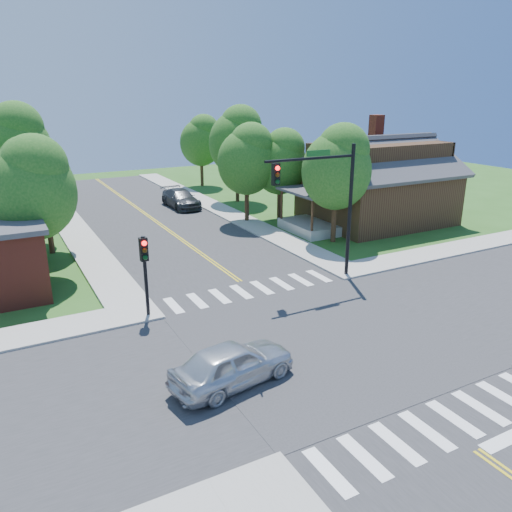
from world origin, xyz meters
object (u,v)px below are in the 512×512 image
car_dgrey (181,199)px  signal_pole_nw (145,262)px  signal_mast_ne (325,192)px  house_ne (377,179)px  car_silver (233,365)px

car_dgrey → signal_pole_nw: bearing=-115.4°
signal_mast_ne → house_ne: size_ratio=0.55×
signal_pole_nw → car_silver: bearing=-81.5°
signal_mast_ne → signal_pole_nw: signal_mast_ne is taller
house_ne → signal_mast_ne: bearing=-142.3°
signal_mast_ne → signal_pole_nw: bearing=-179.9°
house_ne → car_dgrey: size_ratio=2.43×
car_silver → signal_pole_nw: bearing=-1.9°
signal_mast_ne → house_ne: (11.19, 8.65, -1.52)m
signal_mast_ne → car_dgrey: signal_mast_ne is taller
house_ne → car_dgrey: bearing=134.3°
signal_mast_ne → car_dgrey: 20.96m
house_ne → car_silver: (-19.71, -15.36, -2.55)m
car_silver → signal_mast_ne: bearing=-62.1°
house_ne → car_silver: size_ratio=2.72×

